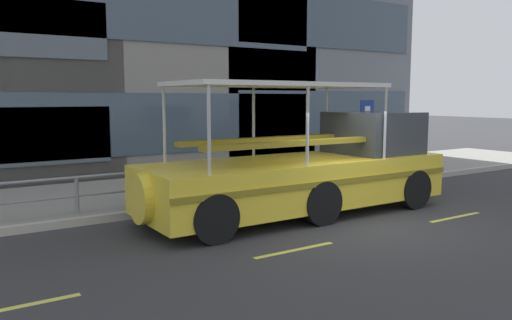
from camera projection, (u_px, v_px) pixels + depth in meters
The scene contains 8 objects.
ground_plane at pixel (352, 222), 11.55m from camera, with size 120.00×120.00×0.00m, color #333335.
sidewalk at pixel (229, 184), 16.20m from camera, with size 32.00×4.80×0.18m, color gray.
curb_edge at pixel (274, 196), 14.13m from camera, with size 32.00×0.18×0.18m, color #B2ADA3.
lane_centreline at pixel (385, 232), 10.74m from camera, with size 25.80×0.12×0.01m.
curb_guardrail at pixel (243, 173), 13.89m from camera, with size 12.47×0.09×0.88m.
parking_sign at pixel (366, 125), 17.05m from camera, with size 0.60×0.12×2.57m.
duck_tour_boat at pixel (316, 170), 12.53m from camera, with size 9.65×2.52×3.17m.
pedestrian_near_bow at pixel (330, 148), 16.90m from camera, with size 0.38×0.33×1.62m.
Camera 1 is at (-8.02, -8.26, 2.82)m, focal length 35.59 mm.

